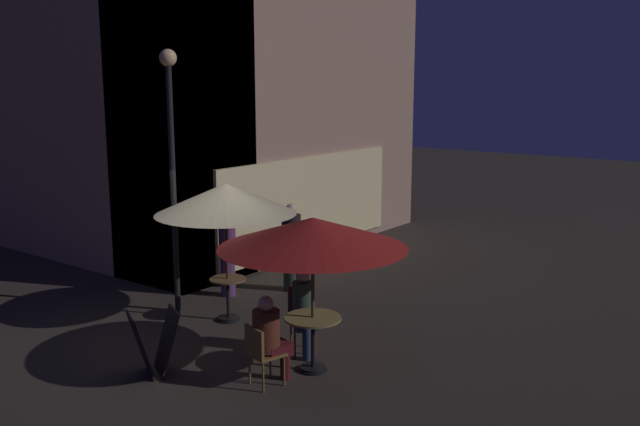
{
  "coord_description": "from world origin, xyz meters",
  "views": [
    {
      "loc": [
        -6.95,
        -8.04,
        4.0
      ],
      "look_at": [
        2.7,
        -0.78,
        1.68
      ],
      "focal_mm": 39.03,
      "sensor_mm": 36.0,
      "label": 1
    }
  ],
  "objects": [
    {
      "name": "menu_sandwich_board",
      "position": [
        -1.11,
        -0.78,
        0.45
      ],
      "size": [
        0.82,
        0.79,
        0.88
      ],
      "rotation": [
        0.0,
        0.0,
        -0.49
      ],
      "color": "black",
      "rests_on": "ground"
    },
    {
      "name": "patron_standing_3",
      "position": [
        2.07,
        0.91,
        0.94
      ],
      "size": [
        0.32,
        0.32,
        1.84
      ],
      "rotation": [
        0.0,
        0.0,
        2.33
      ],
      "color": "#553164",
      "rests_on": "ground"
    },
    {
      "name": "cafe_table_0",
      "position": [
        0.3,
        -2.47,
        0.59
      ],
      "size": [
        0.79,
        0.79,
        0.78
      ],
      "color": "black",
      "rests_on": "ground"
    },
    {
      "name": "cafe_chair_1",
      "position": [
        -0.53,
        -2.24,
        0.51
      ],
      "size": [
        0.51,
        0.51,
        0.84
      ],
      "rotation": [
        0.0,
        0.0,
        -0.27
      ],
      "color": "brown",
      "rests_on": "ground"
    },
    {
      "name": "patron_standing_2",
      "position": [
        3.07,
        0.18,
        0.85
      ],
      "size": [
        0.37,
        0.37,
        1.7
      ],
      "rotation": [
        0.0,
        0.0,
        3.53
      ],
      "color": "#304133",
      "rests_on": "ground"
    },
    {
      "name": "patron_seated_0",
      "position": [
        0.71,
        -1.98,
        0.72
      ],
      "size": [
        0.48,
        0.5,
        1.28
      ],
      "rotation": [
        0.0,
        0.0,
        -2.27
      ],
      "color": "navy",
      "rests_on": "ground"
    },
    {
      "name": "patio_umbrella_0",
      "position": [
        0.3,
        -2.47,
        1.97
      ],
      "size": [
        2.6,
        2.6,
        2.18
      ],
      "color": "black",
      "rests_on": "ground"
    },
    {
      "name": "patron_seated_1",
      "position": [
        -0.4,
        -2.27,
        0.7
      ],
      "size": [
        0.54,
        0.45,
        1.24
      ],
      "rotation": [
        0.0,
        0.0,
        -0.27
      ],
      "color": "#461116",
      "rests_on": "ground"
    },
    {
      "name": "ground_plane",
      "position": [
        0.0,
        0.0,
        0.0
      ],
      "size": [
        60.0,
        60.0,
        0.0
      ],
      "primitive_type": "plane",
      "color": "#322B24"
    },
    {
      "name": "patio_umbrella_1",
      "position": [
        1.08,
        -0.06,
        2.08
      ],
      "size": [
        2.33,
        2.33,
        2.34
      ],
      "color": "black",
      "rests_on": "ground"
    },
    {
      "name": "cafe_chair_0",
      "position": [
        0.8,
        -1.87,
        0.59
      ],
      "size": [
        0.54,
        0.54,
        0.98
      ],
      "rotation": [
        0.0,
        0.0,
        -2.27
      ],
      "color": "brown",
      "rests_on": "ground"
    },
    {
      "name": "cafe_table_1",
      "position": [
        1.08,
        -0.06,
        0.48
      ],
      "size": [
        0.61,
        0.61,
        0.73
      ],
      "color": "black",
      "rests_on": "ground"
    },
    {
      "name": "street_lamp_near_corner",
      "position": [
        0.9,
        0.99,
        2.94
      ],
      "size": [
        0.29,
        0.29,
        4.5
      ],
      "color": "black",
      "rests_on": "ground"
    },
    {
      "name": "cafe_building",
      "position": [
        4.39,
        3.71,
        4.91
      ],
      "size": [
        8.58,
        7.11,
        9.83
      ],
      "color": "#9C7866",
      "rests_on": "ground"
    }
  ]
}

